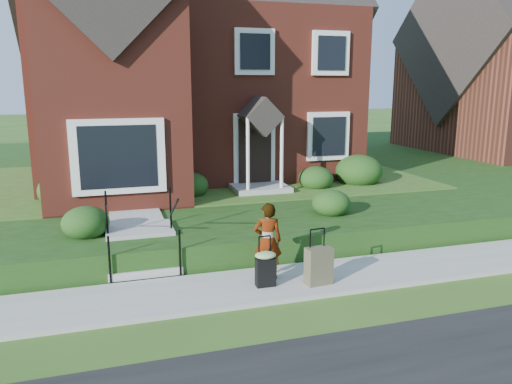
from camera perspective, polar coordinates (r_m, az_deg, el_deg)
name	(u,v)px	position (r m, az deg, el deg)	size (l,w,h in m)	color
ground	(286,284)	(9.58, 3.40, -10.48)	(120.00, 120.00, 0.00)	#2D5119
sidewalk	(286,282)	(9.56, 3.40, -10.25)	(60.00, 1.60, 0.08)	#9E9B93
terrace	(285,168)	(20.73, 3.28, 2.80)	(44.00, 20.00, 0.60)	#19390F
walkway	(132,202)	(13.63, -14.01, -1.12)	(1.20, 6.00, 0.06)	#9E9B93
main_house	(185,37)	(18.18, -8.14, 17.08)	(10.40, 10.20, 9.40)	maroon
front_steps	(141,243)	(10.63, -12.96, -5.72)	(1.40, 2.02, 1.50)	#9E9B93
foundation_shrubs	(239,181)	(13.93, -2.01, 1.26)	(10.13, 4.51, 1.03)	#123510
woman	(268,241)	(9.41, 1.34, -5.60)	(0.53, 0.35, 1.47)	#999999
suitcase_black	(265,267)	(9.15, 1.09, -8.55)	(0.39, 0.32, 0.94)	black
suitcase_olive	(319,266)	(9.33, 7.17, -8.35)	(0.50, 0.31, 1.04)	brown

